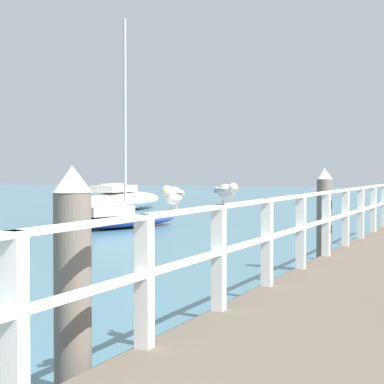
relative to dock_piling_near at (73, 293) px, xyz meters
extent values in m
cube|color=silver|center=(0.38, -1.23, 0.05)|extent=(0.12, 0.12, 1.04)
cube|color=silver|center=(0.38, 0.43, 0.05)|extent=(0.12, 0.12, 1.04)
cube|color=silver|center=(0.38, 2.08, 0.05)|extent=(0.12, 0.12, 1.04)
cube|color=silver|center=(0.38, 3.73, 0.05)|extent=(0.12, 0.12, 1.04)
cube|color=silver|center=(0.38, 5.39, 0.05)|extent=(0.12, 0.12, 1.04)
cube|color=silver|center=(0.38, 7.04, 0.05)|extent=(0.12, 0.12, 1.04)
cube|color=silver|center=(0.38, 8.70, 0.05)|extent=(0.12, 0.12, 1.04)
cube|color=silver|center=(0.38, 10.35, 0.05)|extent=(0.12, 0.12, 1.04)
cube|color=silver|center=(0.38, 12.00, 0.05)|extent=(0.12, 0.12, 1.04)
cube|color=silver|center=(0.38, 13.66, 0.05)|extent=(0.12, 0.12, 1.04)
cube|color=silver|center=(0.38, 7.04, 0.55)|extent=(0.10, 19.85, 0.04)
cube|color=silver|center=(0.38, 7.04, 0.10)|extent=(0.10, 19.85, 0.04)
cylinder|color=#6B6056|center=(0.00, 0.00, -0.11)|extent=(0.28, 0.28, 1.71)
cone|color=white|center=(0.00, 0.00, 0.85)|extent=(0.29, 0.29, 0.20)
cylinder|color=#6B6056|center=(0.00, 8.66, -0.11)|extent=(0.28, 0.28, 1.71)
cone|color=white|center=(0.00, 8.66, 0.85)|extent=(0.29, 0.29, 0.20)
ellipsoid|color=white|center=(0.38, 0.99, 0.70)|extent=(0.16, 0.29, 0.15)
sphere|color=white|center=(0.40, 0.81, 0.74)|extent=(0.09, 0.09, 0.09)
cone|color=gold|center=(0.41, 0.75, 0.74)|extent=(0.03, 0.05, 0.02)
cone|color=#939399|center=(0.36, 1.16, 0.71)|extent=(0.08, 0.09, 0.07)
ellipsoid|color=#939399|center=(0.38, 0.99, 0.72)|extent=(0.20, 0.24, 0.04)
cylinder|color=tan|center=(0.40, 1.00, 0.60)|extent=(0.01, 0.01, 0.05)
cylinder|color=tan|center=(0.35, 1.00, 0.60)|extent=(0.01, 0.01, 0.05)
ellipsoid|color=white|center=(0.38, 2.28, 0.70)|extent=(0.29, 0.29, 0.15)
sphere|color=white|center=(0.50, 2.16, 0.74)|extent=(0.09, 0.09, 0.09)
cone|color=gold|center=(0.55, 2.11, 0.74)|extent=(0.05, 0.05, 0.02)
cone|color=#939399|center=(0.26, 2.40, 0.71)|extent=(0.11, 0.11, 0.07)
ellipsoid|color=#939399|center=(0.38, 2.28, 0.72)|extent=(0.28, 0.28, 0.04)
cylinder|color=tan|center=(0.39, 2.31, 0.60)|extent=(0.01, 0.01, 0.05)
cylinder|color=tan|center=(0.36, 2.27, 0.60)|extent=(0.01, 0.01, 0.05)
ellipsoid|color=white|center=(-13.19, 25.71, -0.52)|extent=(2.35, 7.31, 0.88)
cylinder|color=#B2B2B7|center=(-13.21, 26.07, 3.38)|extent=(0.10, 0.10, 6.92)
cylinder|color=#B2B2B7|center=(-13.16, 24.80, 0.27)|extent=(0.18, 2.53, 0.08)
cube|color=beige|center=(-13.16, 24.84, 0.07)|extent=(1.26, 2.65, 0.30)
ellipsoid|color=navy|center=(-8.33, 16.34, -0.75)|extent=(2.91, 5.18, 0.43)
cylinder|color=#B2B2B7|center=(-8.25, 16.58, 2.64)|extent=(0.10, 0.10, 6.35)
cylinder|color=#B2B2B7|center=(-8.52, 15.75, -0.19)|extent=(0.61, 1.68, 0.08)
cube|color=beige|center=(-8.51, 15.77, -0.39)|extent=(1.32, 1.95, 0.30)
camera|label=1|loc=(2.88, -4.65, 0.91)|focal=68.61mm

